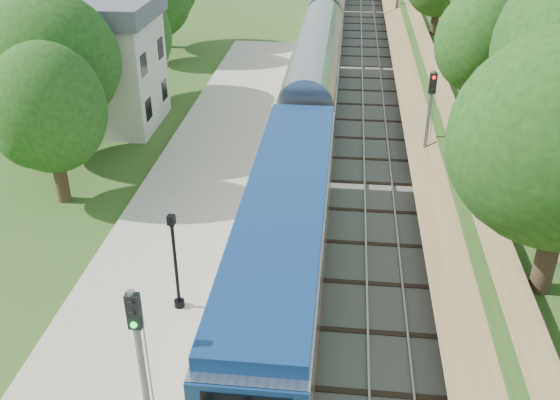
# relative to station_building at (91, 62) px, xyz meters

# --- Properties ---
(trackbed) EXTENTS (9.50, 170.00, 0.28)m
(trackbed) POSITION_rel_station_building_xyz_m (16.00, 30.00, -4.02)
(trackbed) COLOR #4C4944
(trackbed) RESTS_ON ground
(platform) EXTENTS (6.40, 68.00, 0.38)m
(platform) POSITION_rel_station_building_xyz_m (8.80, -14.00, -3.90)
(platform) COLOR #A49684
(platform) RESTS_ON ground
(yellow_stripe) EXTENTS (0.55, 68.00, 0.01)m
(yellow_stripe) POSITION_rel_station_building_xyz_m (11.65, -14.00, -3.70)
(yellow_stripe) COLOR gold
(yellow_stripe) RESTS_ON platform
(embankment) EXTENTS (10.64, 170.00, 11.70)m
(embankment) POSITION_rel_station_building_xyz_m (24.35, 30.00, -2.14)
(embankment) COLOR brown
(embankment) RESTS_ON ground
(station_building) EXTENTS (8.60, 6.60, 8.00)m
(station_building) POSITION_rel_station_building_xyz_m (0.00, 0.00, 0.00)
(station_building) COLOR beige
(station_building) RESTS_ON ground
(trees_behind_platform) EXTENTS (7.82, 53.32, 7.21)m
(trees_behind_platform) POSITION_rel_station_building_xyz_m (2.83, -9.33, 0.44)
(trees_behind_platform) COLOR #332316
(trees_behind_platform) RESTS_ON ground
(lamppost_far) EXTENTS (0.40, 0.40, 4.03)m
(lamppost_far) POSITION_rel_station_building_xyz_m (10.10, -18.58, -1.91)
(lamppost_far) COLOR black
(lamppost_far) RESTS_ON platform
(signal_platform) EXTENTS (0.35, 0.28, 5.96)m
(signal_platform) POSITION_rel_station_building_xyz_m (11.10, -25.36, -0.05)
(signal_platform) COLOR slate
(signal_platform) RESTS_ON platform
(signal_farside) EXTENTS (0.35, 0.28, 6.33)m
(signal_farside) POSITION_rel_station_building_xyz_m (20.20, -7.21, -0.10)
(signal_farside) COLOR slate
(signal_farside) RESTS_ON ground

